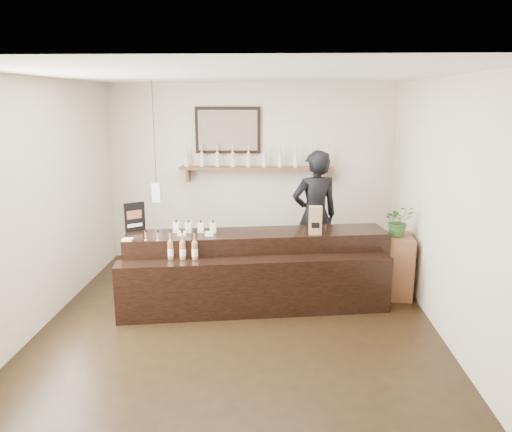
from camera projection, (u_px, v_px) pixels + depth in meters
The scene contains 10 objects.
ground at pixel (239, 323), 5.83m from camera, with size 5.00×5.00×0.00m, color black.
room_shell at pixel (238, 179), 5.44m from camera, with size 5.00×5.00×5.00m.
back_wall_decor at pixel (240, 151), 7.74m from camera, with size 2.66×0.96×1.69m.
counter at pixel (256, 272), 6.28m from camera, with size 3.34×1.37×1.08m.
promo_sign at pixel (135, 217), 6.29m from camera, with size 0.23×0.17×0.37m.
paper_bag at pixel (315, 220), 6.16m from camera, with size 0.16×0.13×0.35m.
tape_dispenser at pixel (315, 230), 6.22m from camera, with size 0.14×0.07×0.12m.
side_cabinet at pixel (395, 266), 6.59m from camera, with size 0.46×0.60×0.81m.
potted_plant at pixel (398, 221), 6.45m from camera, with size 0.37×0.32×0.41m, color #2C5A24.
shopkeeper at pixel (315, 208), 7.05m from camera, with size 0.77×0.51×2.11m, color black.
Camera 1 is at (0.42, -5.37, 2.56)m, focal length 35.00 mm.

